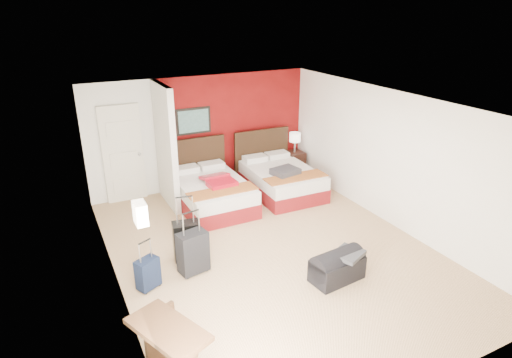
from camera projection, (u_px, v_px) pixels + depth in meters
ground at (271, 250)px, 7.40m from camera, size 6.50×6.50×0.00m
room_walls at (162, 168)px, 7.52m from camera, size 5.02×6.52×2.50m
red_accent_panel at (233, 129)px, 9.92m from camera, size 3.50×0.04×2.50m
partition_wall at (166, 147)px, 8.68m from camera, size 0.12×1.20×2.50m
entry_door at (123, 154)px, 8.94m from camera, size 0.82×0.06×2.05m
bed_left at (212, 194)px, 8.87m from camera, size 1.33×1.89×0.57m
bed_right at (282, 181)px, 9.55m from camera, size 1.35×1.90×0.56m
red_suitcase_open at (218, 180)px, 8.71m from camera, size 0.59×0.79×0.10m
jacket_bundle at (285, 172)px, 9.13m from camera, size 0.61×0.52×0.13m
nightstand at (294, 164)px, 10.56m from camera, size 0.44×0.44×0.59m
table_lamp at (295, 143)px, 10.36m from camera, size 0.28×0.28×0.48m
suitcase_black at (187, 242)px, 7.02m from camera, size 0.47×0.34×0.64m
suitcase_charcoal at (193, 254)px, 6.68m from camera, size 0.49×0.35×0.66m
suitcase_navy at (148, 275)px, 6.33m from camera, size 0.39×0.33×0.46m
duffel_bag at (337, 268)px, 6.54m from camera, size 0.84×0.51×0.41m
jacket_draped at (348, 254)px, 6.48m from camera, size 0.56×0.53×0.06m
desk at (170, 356)px, 4.66m from camera, size 0.78×1.04×0.78m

